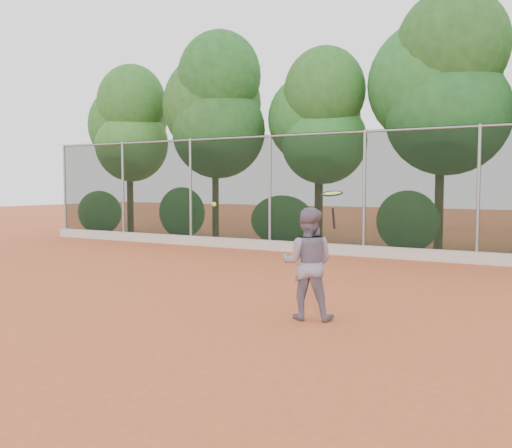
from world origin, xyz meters
The scene contains 7 objects.
ground centered at (0.00, 0.00, 0.00)m, with size 80.00×80.00×0.00m, color #BF552D.
concrete_curb centered at (0.00, 6.82, 0.15)m, with size 24.00×0.20×0.30m, color #BCB7AE.
tennis_player centered at (1.84, -0.64, 0.83)m, with size 0.80×0.63×1.65m, color slate.
chainlink_fence centered at (0.00, 7.00, 1.86)m, with size 24.09×0.09×3.50m.
foliage_backdrop centered at (-0.55, 8.98, 4.40)m, with size 23.70×3.63×7.55m.
tennis_racket centered at (2.30, -0.83, 1.83)m, with size 0.30×0.30×0.54m.
tennis_ball_in_flight centered at (0.05, -0.46, 1.67)m, with size 0.07×0.07×0.07m.
Camera 1 is at (5.38, -8.25, 2.00)m, focal length 40.00 mm.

